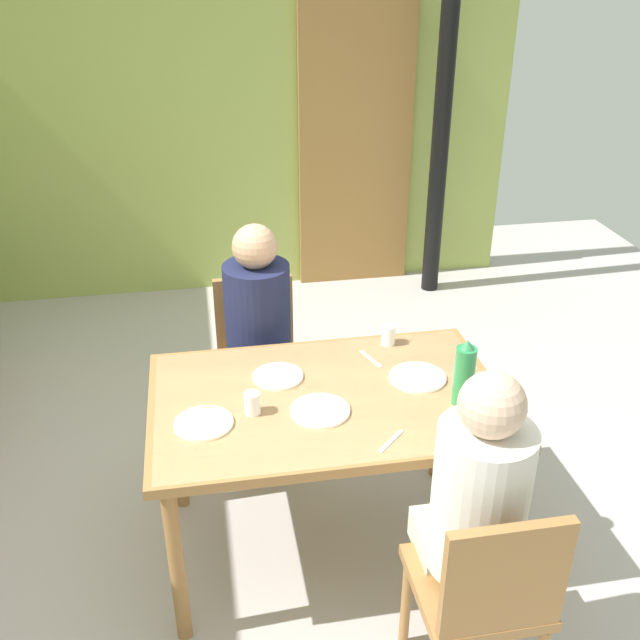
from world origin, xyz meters
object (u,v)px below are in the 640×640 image
(chair_near_diner, at_px, (485,593))
(water_bottle_green_near, at_px, (464,374))
(dining_table, at_px, (327,413))
(person_near_diner, at_px, (478,493))
(chair_far_diner, at_px, (258,356))
(person_far_diner, at_px, (258,317))

(chair_near_diner, relative_size, water_bottle_green_near, 3.24)
(dining_table, distance_m, person_near_diner, 0.75)
(chair_far_diner, height_order, water_bottle_green_near, water_bottle_green_near)
(dining_table, height_order, chair_near_diner, chair_near_diner)
(dining_table, distance_m, chair_near_diner, 0.88)
(chair_far_diner, bearing_deg, dining_table, 104.08)
(person_far_diner, xyz_separation_m, water_bottle_green_near, (0.69, -0.78, 0.10))
(chair_near_diner, distance_m, person_far_diner, 1.56)
(dining_table, xyz_separation_m, person_near_diner, (0.36, -0.65, 0.10))
(person_near_diner, relative_size, water_bottle_green_near, 2.87)
(water_bottle_green_near, bearing_deg, person_far_diner, 131.39)
(chair_far_diner, bearing_deg, person_far_diner, 90.00)
(chair_far_diner, distance_m, person_near_diner, 1.56)
(dining_table, height_order, person_far_diner, person_far_diner)
(person_far_diner, bearing_deg, person_near_diner, 113.13)
(chair_far_diner, height_order, person_far_diner, person_far_diner)
(person_far_diner, bearing_deg, dining_table, 106.89)
(chair_near_diner, bearing_deg, dining_table, 114.47)
(person_near_diner, height_order, water_bottle_green_near, person_near_diner)
(person_near_diner, distance_m, person_far_diner, 1.41)
(chair_near_diner, height_order, chair_far_diner, same)
(dining_table, bearing_deg, person_near_diner, -61.16)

